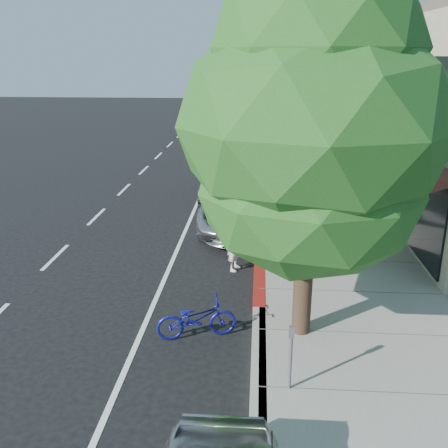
# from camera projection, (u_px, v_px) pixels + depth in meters

# --- Properties ---
(ground) EXTENTS (120.00, 120.00, 0.00)m
(ground) POSITION_uv_depth(u_px,v_px,m) (259.00, 294.00, 12.84)
(ground) COLOR black
(ground) RESTS_ON ground
(sidewalk) EXTENTS (4.60, 56.00, 0.15)m
(sidewalk) POSITION_uv_depth(u_px,v_px,m) (317.00, 204.00, 20.21)
(sidewalk) COLOR gray
(sidewalk) RESTS_ON ground
(curb) EXTENTS (0.30, 56.00, 0.15)m
(curb) POSITION_uv_depth(u_px,v_px,m) (260.00, 203.00, 20.37)
(curb) COLOR #9E998E
(curb) RESTS_ON ground
(curb_red_segment) EXTENTS (0.32, 4.00, 0.15)m
(curb_red_segment) POSITION_uv_depth(u_px,v_px,m) (260.00, 275.00, 13.76)
(curb_red_segment) COLOR maroon
(curb_red_segment) RESTS_ON ground
(storefront_building) EXTENTS (10.00, 36.00, 7.00)m
(storefront_building) POSITION_uv_depth(u_px,v_px,m) (433.00, 98.00, 28.05)
(storefront_building) COLOR beige
(storefront_building) RESTS_ON ground
(street_tree_0) EXTENTS (5.23, 5.23, 7.52)m
(street_tree_0) POSITION_uv_depth(u_px,v_px,m) (312.00, 129.00, 9.44)
(street_tree_0) COLOR black
(street_tree_0) RESTS_ON ground
(street_tree_1) EXTENTS (4.51, 4.51, 7.49)m
(street_tree_1) POSITION_uv_depth(u_px,v_px,m) (293.00, 96.00, 15.06)
(street_tree_1) COLOR black
(street_tree_1) RESTS_ON ground
(street_tree_2) EXTENTS (3.79, 3.79, 6.72)m
(street_tree_2) POSITION_uv_depth(u_px,v_px,m) (284.00, 95.00, 20.86)
(street_tree_2) COLOR black
(street_tree_2) RESTS_ON ground
(street_tree_3) EXTENTS (5.08, 5.08, 8.18)m
(street_tree_3) POSITION_uv_depth(u_px,v_px,m) (280.00, 70.00, 26.26)
(street_tree_3) COLOR black
(street_tree_3) RESTS_ON ground
(street_tree_4) EXTENTS (4.63, 4.63, 7.11)m
(street_tree_4) POSITION_uv_depth(u_px,v_px,m) (276.00, 79.00, 32.15)
(street_tree_4) COLOR black
(street_tree_4) RESTS_ON ground
(street_tree_5) EXTENTS (4.17, 4.17, 7.66)m
(street_tree_5) POSITION_uv_depth(u_px,v_px,m) (274.00, 68.00, 37.65)
(street_tree_5) COLOR black
(street_tree_5) RESTS_ON ground
(cyclist) EXTENTS (0.55, 0.71, 1.73)m
(cyclist) POSITION_uv_depth(u_px,v_px,m) (235.00, 241.00, 14.02)
(cyclist) COLOR white
(cyclist) RESTS_ON ground
(bicycle) EXTENTS (1.83, 1.04, 0.91)m
(bicycle) POSITION_uv_depth(u_px,v_px,m) (197.00, 318.00, 10.74)
(bicycle) COLOR navy
(bicycle) RESTS_ON ground
(silver_suv) EXTENTS (3.15, 6.49, 1.78)m
(silver_suv) POSITION_uv_depth(u_px,v_px,m) (247.00, 201.00, 17.78)
(silver_suv) COLOR #B0AFB4
(silver_suv) RESTS_ON ground
(dark_sedan) EXTENTS (2.09, 4.94, 1.59)m
(dark_sedan) POSITION_uv_depth(u_px,v_px,m) (228.00, 180.00, 21.18)
(dark_sedan) COLOR #212327
(dark_sedan) RESTS_ON ground
(white_pickup) EXTENTS (2.57, 6.24, 1.81)m
(white_pickup) POSITION_uv_depth(u_px,v_px,m) (239.00, 144.00, 28.87)
(white_pickup) COLOR silver
(white_pickup) RESTS_ON ground
(dark_suv_far) EXTENTS (2.45, 5.14, 1.70)m
(dark_suv_far) POSITION_uv_depth(u_px,v_px,m) (250.00, 132.00, 33.91)
(dark_suv_far) COLOR black
(dark_suv_far) RESTS_ON ground
(pedestrian) EXTENTS (1.10, 1.08, 1.79)m
(pedestrian) POSITION_uv_depth(u_px,v_px,m) (316.00, 204.00, 16.84)
(pedestrian) COLOR black
(pedestrian) RESTS_ON sidewalk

